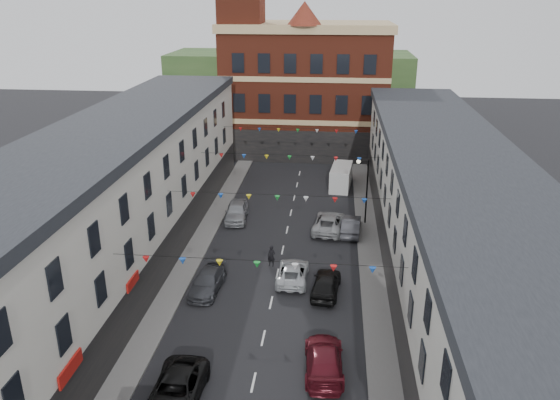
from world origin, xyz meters
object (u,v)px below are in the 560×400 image
(car_right_e, at_px, (351,226))
(car_right_d, at_px, (326,284))
(car_left_c, at_px, (176,392))
(car_right_c, at_px, (324,359))
(street_lamp, at_px, (364,183))
(car_left_d, at_px, (207,282))
(pedestrian, at_px, (271,256))
(moving_car, at_px, (293,272))
(car_left_e, at_px, (237,211))
(white_van, at_px, (341,177))
(car_right_f, at_px, (329,222))

(car_right_e, bearing_deg, car_right_d, 83.72)
(car_left_c, relative_size, car_right_c, 1.05)
(car_right_c, bearing_deg, street_lamp, -100.98)
(car_left_d, relative_size, pedestrian, 2.80)
(car_right_d, distance_m, pedestrian, 5.52)
(car_right_e, relative_size, moving_car, 0.95)
(car_left_c, bearing_deg, pedestrian, 79.09)
(car_left_e, xyz_separation_m, pedestrian, (4.19, -8.67, 0.01))
(car_left_d, distance_m, white_van, 24.39)
(street_lamp, relative_size, car_right_c, 1.18)
(car_left_e, height_order, car_right_d, car_left_e)
(car_left_d, xyz_separation_m, car_right_c, (8.24, -7.84, 0.07))
(car_right_c, bearing_deg, car_right_e, -98.68)
(car_right_d, height_order, car_right_e, car_right_d)
(car_left_d, distance_m, car_right_f, 13.78)
(car_left_e, distance_m, car_right_e, 10.47)
(car_left_c, distance_m, car_right_f, 23.39)
(car_left_d, bearing_deg, car_right_c, -39.94)
(street_lamp, relative_size, car_left_d, 1.30)
(car_right_d, relative_size, white_van, 0.87)
(car_right_c, xyz_separation_m, car_right_d, (-0.07, 8.26, 0.02))
(car_left_e, bearing_deg, pedestrian, -68.40)
(car_right_c, height_order, moving_car, car_right_c)
(car_left_c, bearing_deg, car_right_f, 72.40)
(car_left_d, xyz_separation_m, white_van, (9.23, 22.57, 0.47))
(car_right_e, bearing_deg, white_van, -81.78)
(moving_car, bearing_deg, white_van, -98.84)
(street_lamp, height_order, car_right_f, street_lamp)
(car_left_c, xyz_separation_m, car_left_d, (-0.97, 11.16, -0.07))
(car_right_f, bearing_deg, car_left_c, 78.55)
(car_left_c, xyz_separation_m, car_right_d, (7.20, 11.58, 0.02))
(car_left_e, height_order, car_right_c, car_left_e)
(car_left_c, height_order, pedestrian, pedestrian)
(car_right_c, distance_m, car_right_d, 8.26)
(street_lamp, relative_size, car_right_d, 1.35)
(car_left_c, xyz_separation_m, car_right_e, (9.10, 21.83, -0.02))
(car_right_f, bearing_deg, street_lamp, -143.30)
(car_left_e, xyz_separation_m, car_right_e, (10.27, -2.03, -0.09))
(car_right_f, bearing_deg, car_right_c, 96.70)
(car_right_e, height_order, moving_car, car_right_e)
(car_left_d, height_order, car_right_d, car_right_d)
(car_right_c, relative_size, car_right_d, 1.14)
(car_right_c, xyz_separation_m, white_van, (0.99, 30.41, 0.40))
(car_right_f, bearing_deg, white_van, -88.85)
(car_left_e, xyz_separation_m, white_van, (9.44, 9.87, 0.32))
(car_right_e, bearing_deg, street_lamp, -111.80)
(car_right_c, xyz_separation_m, car_right_e, (1.83, 18.50, -0.01))
(car_right_c, relative_size, car_right_f, 0.95)
(car_right_e, bearing_deg, car_right_c, 88.59)
(street_lamp, xyz_separation_m, car_right_f, (-2.95, -1.72, -3.16))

